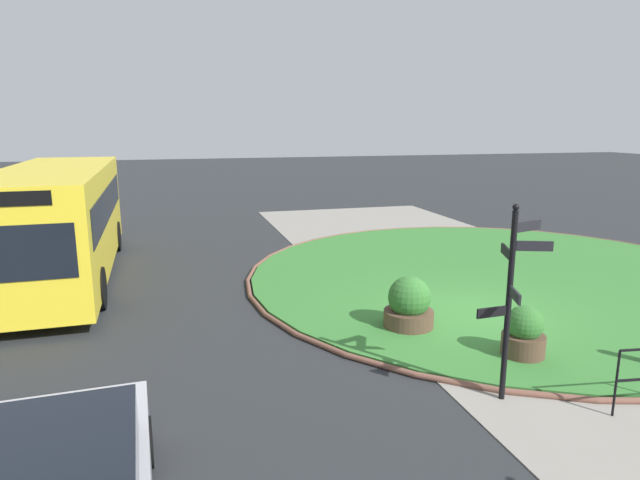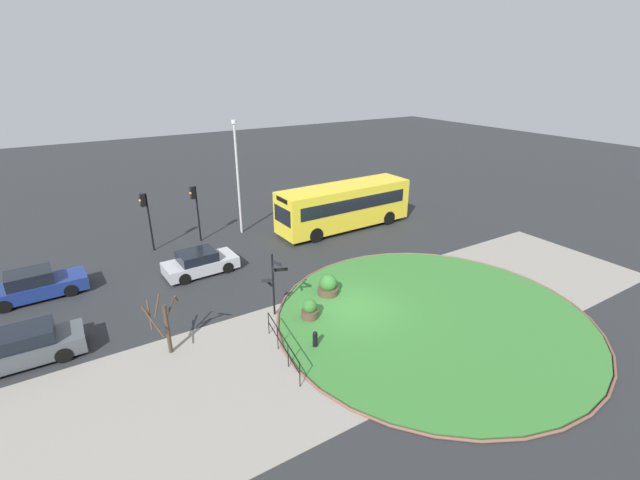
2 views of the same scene
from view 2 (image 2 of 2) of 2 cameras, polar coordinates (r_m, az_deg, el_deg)
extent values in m
plane|color=#282B2D|center=(21.09, 4.15, -8.98)|extent=(120.00, 120.00, 0.00)
cube|color=gray|center=(19.82, 7.43, -11.33)|extent=(32.00, 8.19, 0.02)
cylinder|color=#387A33|center=(21.00, 14.60, -9.71)|extent=(14.14, 14.14, 0.10)
torus|color=brown|center=(21.00, 14.61, -9.69)|extent=(14.45, 14.45, 0.11)
cylinder|color=black|center=(19.95, -6.15, -6.03)|extent=(0.09, 0.09, 3.01)
sphere|color=black|center=(19.26, -6.33, -1.95)|extent=(0.10, 0.10, 0.10)
cube|color=black|center=(19.18, -5.67, -3.06)|extent=(0.18, 0.53, 0.15)
cube|color=black|center=(19.23, -6.17, -3.89)|extent=(0.22, 0.51, 0.15)
cube|color=black|center=(19.61, -5.18, -3.90)|extent=(0.61, 0.27, 0.15)
cube|color=black|center=(19.78, -7.03, -5.32)|extent=(0.48, 0.20, 0.15)
cube|color=black|center=(20.19, -6.56, -5.76)|extent=(0.06, 0.50, 0.15)
cylinder|color=black|center=(18.25, -0.65, -13.16)|extent=(0.21, 0.21, 0.66)
sphere|color=black|center=(18.04, -0.65, -12.21)|extent=(0.20, 0.20, 0.20)
cube|color=black|center=(17.37, -4.97, -12.42)|extent=(0.53, 3.64, 0.03)
cube|color=black|center=(17.64, -4.92, -13.69)|extent=(0.53, 3.64, 0.03)
cylinder|color=black|center=(19.12, -6.77, -10.82)|extent=(0.04, 0.04, 1.05)
cylinder|color=black|center=(18.15, -5.57, -12.77)|extent=(0.04, 0.04, 1.05)
cylinder|color=black|center=(17.21, -4.21, -14.93)|extent=(0.04, 0.04, 1.05)
cylinder|color=black|center=(16.30, -2.67, -17.32)|extent=(0.04, 0.04, 1.05)
cube|color=yellow|center=(30.55, 3.19, 4.59)|extent=(9.87, 2.80, 2.82)
cube|color=black|center=(29.44, 4.70, 4.68)|extent=(8.63, 0.21, 0.88)
cube|color=black|center=(31.45, 1.80, 5.89)|extent=(8.63, 0.21, 0.88)
cube|color=black|center=(28.01, -4.98, 3.20)|extent=(0.07, 2.12, 1.10)
cube|color=black|center=(27.69, -5.05, 5.26)|extent=(0.05, 1.42, 0.28)
cylinder|color=black|center=(28.34, -0.58, 0.66)|extent=(1.01, 0.32, 1.00)
cylinder|color=black|center=(30.25, -3.01, 2.04)|extent=(1.01, 0.32, 1.00)
cylinder|color=black|center=(31.95, 8.97, 2.91)|extent=(1.01, 0.32, 1.00)
cylinder|color=black|center=(33.65, 6.28, 4.04)|extent=(1.01, 0.32, 1.00)
cube|color=navy|center=(25.93, -33.23, -5.32)|extent=(4.58, 1.92, 0.67)
cube|color=black|center=(25.69, -33.93, -4.12)|extent=(2.07, 1.60, 0.62)
cube|color=#EAEACC|center=(26.41, -28.49, -3.76)|extent=(0.03, 0.20, 0.12)
cube|color=#EAEACC|center=(25.46, -28.19, -4.63)|extent=(0.03, 0.20, 0.12)
cylinder|color=black|center=(26.71, -30.30, -4.39)|extent=(0.65, 0.25, 0.64)
cylinder|color=black|center=(25.28, -29.94, -5.74)|extent=(0.65, 0.25, 0.64)
cylinder|color=black|center=(26.81, -36.17, -5.64)|extent=(0.65, 0.25, 0.64)
cylinder|color=black|center=(25.38, -36.16, -7.07)|extent=(0.65, 0.25, 0.64)
cube|color=#B7B7BC|center=(25.10, -15.40, -3.16)|extent=(4.03, 2.02, 0.63)
cube|color=black|center=(24.83, -15.88, -2.05)|extent=(2.05, 1.70, 0.52)
cube|color=#EAEACC|center=(26.18, -11.78, -1.67)|extent=(0.03, 0.20, 0.12)
cube|color=#EAEACC|center=(25.25, -10.78, -2.49)|extent=(0.03, 0.20, 0.12)
cylinder|color=black|center=(26.25, -13.51, -2.23)|extent=(0.65, 0.25, 0.64)
cylinder|color=black|center=(24.84, -12.06, -3.54)|extent=(0.65, 0.25, 0.64)
cylinder|color=black|center=(25.59, -18.57, -3.47)|extent=(0.65, 0.25, 0.64)
cylinder|color=black|center=(24.14, -17.39, -4.90)|extent=(0.65, 0.25, 0.64)
cube|color=#474C51|center=(20.93, -34.56, -11.93)|extent=(4.43, 1.79, 0.68)
cube|color=black|center=(20.61, -34.45, -10.40)|extent=(2.10, 1.54, 0.55)
cylinder|color=black|center=(20.23, -30.63, -12.84)|extent=(0.64, 0.23, 0.64)
cylinder|color=black|center=(21.56, -30.78, -10.67)|extent=(0.64, 0.23, 0.64)
cylinder|color=black|center=(29.21, -15.74, 3.31)|extent=(0.11, 0.11, 3.72)
cube|color=black|center=(28.69, -16.40, 5.98)|extent=(0.32, 0.32, 0.78)
sphere|color=black|center=(28.56, -16.71, 6.38)|extent=(0.16, 0.16, 0.16)
sphere|color=#F2A519|center=(28.62, -16.65, 5.91)|extent=(0.16, 0.16, 0.16)
sphere|color=black|center=(28.69, -16.60, 5.45)|extent=(0.16, 0.16, 0.16)
cylinder|color=black|center=(28.63, -21.46, 2.17)|extent=(0.11, 0.11, 3.70)
cube|color=black|center=(28.16, -22.28, 4.87)|extent=(0.28, 0.28, 0.78)
sphere|color=black|center=(28.06, -22.64, 5.28)|extent=(0.16, 0.16, 0.16)
sphere|color=#F2A519|center=(28.13, -22.57, 4.80)|extent=(0.16, 0.16, 0.16)
sphere|color=black|center=(28.19, -22.50, 4.33)|extent=(0.16, 0.16, 0.16)
cylinder|color=#B7B7BC|center=(29.58, -10.72, 7.69)|extent=(0.16, 0.16, 7.38)
cylinder|color=silver|center=(28.90, -11.27, 15.01)|extent=(0.32, 0.32, 0.22)
cylinder|color=brown|center=(22.02, 1.06, -6.82)|extent=(1.04, 1.04, 0.44)
sphere|color=#33702D|center=(21.78, 1.07, -5.65)|extent=(0.89, 0.89, 0.89)
cylinder|color=brown|center=(20.11, -1.35, -9.78)|extent=(0.78, 0.78, 0.49)
sphere|color=#33702D|center=(19.87, -1.36, -8.66)|extent=(0.67, 0.67, 0.67)
cylinder|color=#423323|center=(18.58, -19.40, -11.03)|extent=(0.16, 0.16, 2.20)
cylinder|color=#423323|center=(17.88, -18.37, -7.27)|extent=(0.34, 1.01, 0.78)
cylinder|color=#423323|center=(18.29, -19.06, -8.33)|extent=(0.35, 0.60, 1.04)
cylinder|color=#423323|center=(18.16, -21.51, -9.17)|extent=(0.21, 1.17, 0.80)
cylinder|color=#423323|center=(17.98, -21.11, -10.03)|extent=(0.56, 1.12, 1.05)
cylinder|color=#423323|center=(18.16, -20.65, -8.07)|extent=(0.44, 0.54, 0.77)
camera|label=1|loc=(21.86, -28.55, 1.70)|focal=30.48mm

